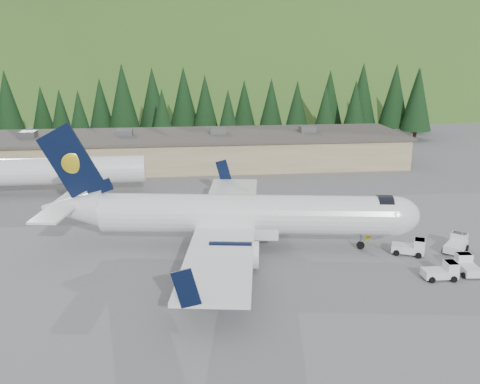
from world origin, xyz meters
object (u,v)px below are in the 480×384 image
(baggage_tug_a, at_px, (443,271))
(airliner, at_px, (236,216))
(terminal_building, at_px, (188,149))
(second_airliner, at_px, (38,170))
(baggage_tug_c, at_px, (467,265))
(baggage_tug_d, at_px, (457,244))
(baggage_tug_b, at_px, (411,247))
(ramp_worker, at_px, (368,234))

(baggage_tug_a, bearing_deg, airliner, 152.64)
(terminal_building, bearing_deg, second_airliner, -141.22)
(airliner, distance_m, baggage_tug_c, 21.25)
(airliner, height_order, baggage_tug_a, airliner)
(second_airliner, bearing_deg, baggage_tug_d, -29.39)
(second_airliner, xyz_separation_m, baggage_tug_d, (44.91, -25.29, -2.60))
(baggage_tug_b, distance_m, terminal_building, 46.33)
(baggage_tug_c, xyz_separation_m, baggage_tug_d, (1.67, 4.88, 0.06))
(second_airliner, height_order, ramp_worker, second_airliner)
(second_airliner, relative_size, baggage_tug_b, 8.24)
(ramp_worker, bearing_deg, baggage_tug_b, 131.29)
(airliner, relative_size, terminal_building, 0.52)
(second_airliner, height_order, baggage_tug_d, second_airliner)
(baggage_tug_c, relative_size, ramp_worker, 1.68)
(baggage_tug_d, relative_size, ramp_worker, 1.88)
(baggage_tug_a, distance_m, terminal_building, 51.52)
(ramp_worker, bearing_deg, second_airliner, -28.31)
(airliner, bearing_deg, terminal_building, 104.93)
(terminal_building, relative_size, ramp_worker, 40.93)
(baggage_tug_b, height_order, baggage_tug_c, baggage_tug_b)
(baggage_tug_d, bearing_deg, airliner, 123.85)
(baggage_tug_d, bearing_deg, baggage_tug_b, 137.22)
(terminal_building, distance_m, baggage_tug_d, 48.30)
(baggage_tug_a, height_order, baggage_tug_c, baggage_tug_a)
(airliner, relative_size, baggage_tug_d, 11.30)
(airliner, xyz_separation_m, baggage_tug_a, (16.68, -9.34, -2.59))
(baggage_tug_c, relative_size, terminal_building, 0.04)
(baggage_tug_a, xyz_separation_m, baggage_tug_b, (-0.35, 5.55, 0.04))
(baggage_tug_d, bearing_deg, baggage_tug_a, -173.39)
(baggage_tug_b, bearing_deg, baggage_tug_c, -30.90)
(terminal_building, bearing_deg, baggage_tug_b, -64.03)
(baggage_tug_c, bearing_deg, terminal_building, 31.69)
(baggage_tug_b, bearing_deg, second_airliner, 172.76)
(airliner, bearing_deg, second_airliner, 146.51)
(ramp_worker, bearing_deg, baggage_tug_c, 128.47)
(baggage_tug_b, bearing_deg, airliner, -167.79)
(airliner, bearing_deg, baggage_tug_b, -4.10)
(baggage_tug_a, distance_m, ramp_worker, 9.75)
(baggage_tug_b, xyz_separation_m, ramp_worker, (-2.94, 3.63, 0.15))
(airliner, xyz_separation_m, terminal_building, (-3.94, 37.83, -0.64))
(baggage_tug_b, relative_size, terminal_building, 0.05)
(baggage_tug_c, bearing_deg, baggage_tug_b, 38.71)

